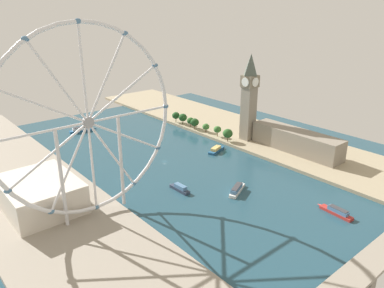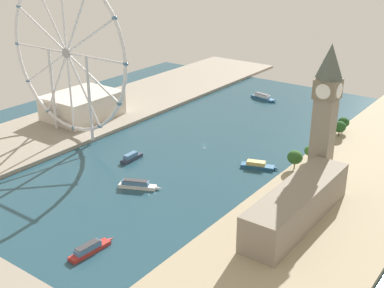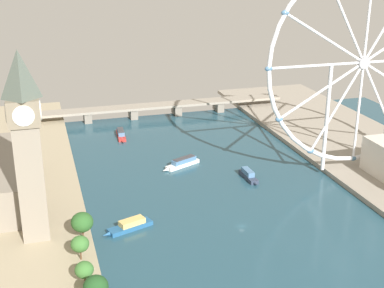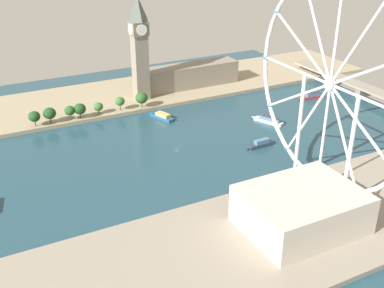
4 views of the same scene
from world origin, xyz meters
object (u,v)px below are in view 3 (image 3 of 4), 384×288
at_px(tour_boat_1, 121,134).
at_px(tour_boat_2, 182,163).
at_px(clock_tower, 27,145).
at_px(tour_boat_0, 130,225).
at_px(river_bridge, 155,107).
at_px(parliament_block, 14,175).
at_px(tour_boat_3, 249,175).
at_px(ferris_wheel, 363,63).

distance_m(tour_boat_1, tour_boat_2, 75.42).
height_order(clock_tower, tour_boat_0, clock_tower).
bearing_deg(river_bridge, tour_boat_2, -93.80).
height_order(clock_tower, tour_boat_2, clock_tower).
xyz_separation_m(parliament_block, tour_boat_0, (55.93, -55.65, -11.57)).
bearing_deg(parliament_block, river_bridge, 50.13).
bearing_deg(river_bridge, clock_tower, -118.21).
relative_size(clock_tower, tour_boat_1, 3.15).
relative_size(parliament_block, tour_boat_1, 3.27).
xyz_separation_m(parliament_block, tour_boat_2, (104.19, 18.45, -11.21)).
relative_size(tour_boat_0, tour_boat_3, 1.17).
relative_size(parliament_block, tour_boat_0, 3.43).
bearing_deg(tour_boat_1, river_bridge, 145.32).
bearing_deg(tour_boat_2, tour_boat_0, 31.69).
xyz_separation_m(clock_tower, ferris_wheel, (196.96, 36.34, 19.17)).
bearing_deg(river_bridge, tour_boat_3, -79.88).
bearing_deg(clock_tower, ferris_wheel, 10.45).
bearing_deg(ferris_wheel, tour_boat_1, 141.03).
xyz_separation_m(ferris_wheel, river_bridge, (-95.46, 152.87, -61.97)).
distance_m(ferris_wheel, tour_boat_3, 96.75).
bearing_deg(tour_boat_0, tour_boat_1, -117.03).
xyz_separation_m(parliament_block, river_bridge, (111.86, 133.90, -6.02)).
bearing_deg(tour_boat_3, parliament_block, -96.91).
relative_size(tour_boat_0, tour_boat_1, 0.95).
bearing_deg(tour_boat_3, clock_tower, -73.20).
distance_m(tour_boat_1, tour_boat_3, 119.09).
relative_size(ferris_wheel, river_bridge, 0.58).
bearing_deg(tour_boat_0, clock_tower, -19.88).
relative_size(tour_boat_2, tour_boat_3, 1.19).
height_order(ferris_wheel, tour_boat_3, ferris_wheel).
bearing_deg(tour_boat_1, tour_boat_0, -3.53).
distance_m(ferris_wheel, tour_boat_0, 169.76).
xyz_separation_m(ferris_wheel, tour_boat_0, (-151.38, -36.68, -67.51)).
relative_size(parliament_block, ferris_wheel, 0.72).
xyz_separation_m(ferris_wheel, tour_boat_2, (-103.12, 37.42, -67.15)).
height_order(parliament_block, tour_boat_0, parliament_block).
bearing_deg(river_bridge, parliament_block, -129.87).
relative_size(river_bridge, tour_boat_1, 7.73).
bearing_deg(parliament_block, tour_boat_2, 10.04).
height_order(ferris_wheel, tour_boat_0, ferris_wheel).
distance_m(clock_tower, ferris_wheel, 201.20).
relative_size(clock_tower, tour_boat_2, 3.25).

